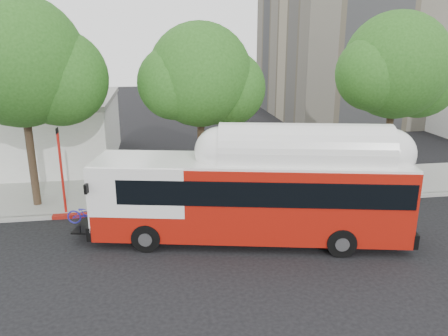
# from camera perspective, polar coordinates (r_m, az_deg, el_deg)

# --- Properties ---
(ground) EXTENTS (120.00, 120.00, 0.00)m
(ground) POSITION_cam_1_polar(r_m,az_deg,el_deg) (17.46, 2.57, -9.99)
(ground) COLOR black
(ground) RESTS_ON ground
(sidewalk) EXTENTS (60.00, 5.00, 0.15)m
(sidewalk) POSITION_cam_1_polar(r_m,az_deg,el_deg) (23.34, -0.60, -2.74)
(sidewalk) COLOR gray
(sidewalk) RESTS_ON ground
(curb_strip) EXTENTS (60.00, 0.30, 0.15)m
(curb_strip) POSITION_cam_1_polar(r_m,az_deg,el_deg) (20.93, 0.44, -5.08)
(curb_strip) COLOR gray
(curb_strip) RESTS_ON ground
(red_curb_segment) EXTENTS (10.00, 0.32, 0.16)m
(red_curb_segment) POSITION_cam_1_polar(r_m,az_deg,el_deg) (20.68, -7.82, -5.50)
(red_curb_segment) COLOR maroon
(red_curb_segment) RESTS_ON ground
(street_tree_left) EXTENTS (6.67, 5.80, 9.74)m
(street_tree_left) POSITION_cam_1_polar(r_m,az_deg,el_deg) (21.54, -23.85, 12.03)
(street_tree_left) COLOR #2D2116
(street_tree_left) RESTS_ON ground
(street_tree_mid) EXTENTS (5.75, 5.00, 8.62)m
(street_tree_mid) POSITION_cam_1_polar(r_m,az_deg,el_deg) (21.58, -2.06, 11.54)
(street_tree_mid) COLOR #2D2116
(street_tree_mid) RESTS_ON ground
(street_tree_right) EXTENTS (6.21, 5.40, 9.18)m
(street_tree_right) POSITION_cam_1_polar(r_m,az_deg,el_deg) (24.68, 22.33, 11.80)
(street_tree_right) COLOR #2D2116
(street_tree_right) RESTS_ON ground
(transit_bus) EXTENTS (13.14, 5.07, 3.83)m
(transit_bus) POSITION_cam_1_polar(r_m,az_deg,el_deg) (17.19, 3.70, -3.93)
(transit_bus) COLOR #A2150B
(transit_bus) RESTS_ON ground
(signal_pole) EXTENTS (0.12, 0.39, 4.07)m
(signal_pole) POSITION_cam_1_polar(r_m,az_deg,el_deg) (20.79, -20.45, -0.44)
(signal_pole) COLOR red
(signal_pole) RESTS_ON ground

